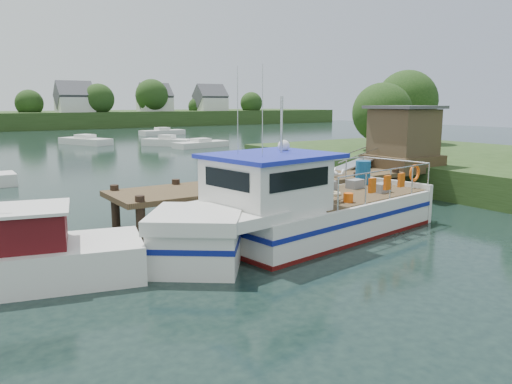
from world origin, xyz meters
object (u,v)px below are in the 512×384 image
moored_b (167,142)px  moored_far (162,132)px  lobster_boat (298,211)px  moored_d (85,141)px  moored_c (201,144)px  dock (368,153)px

moored_b → moored_far: bearing=85.2°
lobster_boat → moored_b: (11.74, 37.27, -0.60)m
moored_far → moored_d: bearing=-162.5°
lobster_boat → moored_c: bearing=59.3°
dock → moored_far: size_ratio=2.52×
lobster_boat → moored_c: 36.38m
dock → lobster_boat: lobster_boat is taller
moored_b → moored_d: 9.60m
moored_b → moored_d: moored_b is taller
moored_c → moored_d: (-9.04, 10.39, 0.06)m
lobster_boat → moored_b: lobster_boat is taller
lobster_boat → moored_far: (18.65, 54.61, -0.64)m
dock → moored_b: 33.47m
moored_far → moored_b: size_ratio=1.23×
moored_c → moored_d: 13.77m
dock → moored_b: size_ratio=3.10×
moored_b → moored_c: (2.18, -3.66, -0.09)m
moored_b → moored_c: size_ratio=0.85×
moored_far → moored_c: (-4.72, -21.00, -0.05)m
moored_b → lobster_boat: bearing=-90.6°
dock → lobster_boat: size_ratio=1.38×
dock → moored_d: 40.02m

